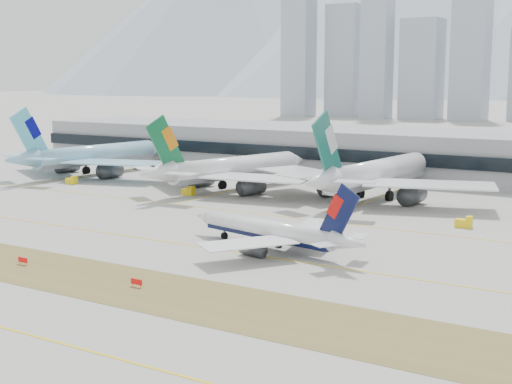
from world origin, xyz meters
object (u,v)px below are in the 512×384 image
Objects in this scene: taxiing_airliner at (274,232)px; widebody_eva at (228,170)px; terminal at (392,152)px; widebody_korean at (91,156)px; widebody_cathay at (373,175)px.

taxiing_airliner is 73.74m from widebody_eva.
taxiing_airliner is 116.18m from terminal.
terminal is (-20.25, 114.33, 4.01)m from taxiing_airliner.
widebody_cathay is (100.04, 3.11, 0.30)m from widebody_korean.
widebody_eva is at bearing -115.27° from terminal.
terminal reaches higher than taxiing_airliner.
widebody_korean is 100.09m from widebody_cathay.
widebody_eva is at bearing -37.28° from taxiing_airliner.
widebody_korean is at bearing -17.16° from taxiing_airliner.
widebody_korean is 0.95× the size of widebody_cathay.
widebody_korean is (-105.92, 59.97, 2.86)m from taxiing_airliner.
widebody_korean is 101.47m from terminal.
taxiing_airliner is at bearing -79.95° from terminal.
taxiing_airliner is 0.68× the size of widebody_eva.
widebody_cathay reaches higher than widebody_korean.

